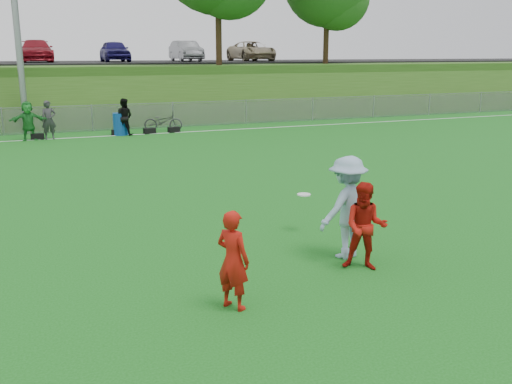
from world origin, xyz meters
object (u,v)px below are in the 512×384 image
player_red_left (233,260)px  player_blue (347,207)px  recycling_bin (121,124)px  bicycle (163,121)px  frisbee (304,195)px  player_red_center (365,226)px

player_red_left → player_blue: (2.70, 1.30, 0.20)m
recycling_bin → bicycle: (2.14, 0.59, -0.03)m
frisbee → recycling_bin: recycling_bin is taller
frisbee → bicycle: (0.81, 16.89, -0.33)m
player_blue → recycling_bin: bearing=-102.1°
player_red_center → player_blue: 0.70m
player_blue → frisbee: size_ratio=6.66×
frisbee → bicycle: size_ratio=0.16×
player_red_center → recycling_bin: size_ratio=1.54×
player_red_left → bicycle: 20.21m
player_blue → frisbee: bearing=-105.3°
player_blue → recycling_bin: size_ratio=1.89×
player_red_center → recycling_bin: 18.73m
player_red_left → player_red_center: (2.68, 0.63, 0.02)m
frisbee → recycling_bin: (-1.33, 16.30, -0.30)m
bicycle → player_blue: bearing=-166.5°
player_red_left → player_blue: 3.01m
player_blue → frisbee: player_blue is taller
player_red_left → bicycle: size_ratio=0.83×
player_red_left → frisbee: bearing=-75.0°
player_red_center → player_blue: (0.02, 0.67, 0.17)m
player_red_center → bicycle: 19.30m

